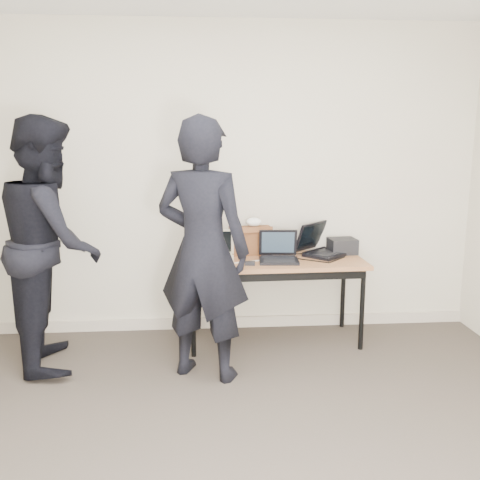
{
  "coord_description": "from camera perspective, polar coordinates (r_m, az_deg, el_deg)",
  "views": [
    {
      "loc": [
        -0.21,
        -2.43,
        1.77
      ],
      "look_at": [
        0.1,
        1.6,
        0.95
      ],
      "focal_mm": 40.0,
      "sensor_mm": 36.0,
      "label": 1
    }
  ],
  "objects": [
    {
      "name": "laptop_beige",
      "position": [
        4.41,
        -2.72,
        -1.67
      ],
      "size": [
        0.33,
        0.33,
        0.26
      ],
      "rotation": [
        0.0,
        0.0,
        -0.07
      ],
      "color": "beige",
      "rests_on": "desk"
    },
    {
      "name": "desk",
      "position": [
        4.5,
        3.67,
        -2.85
      ],
      "size": [
        1.52,
        0.69,
        0.72
      ],
      "rotation": [
        0.0,
        0.0,
        0.03
      ],
      "color": "brown",
      "rests_on": "ground"
    },
    {
      "name": "laptop_center",
      "position": [
        4.45,
        4.13,
        -1.5
      ],
      "size": [
        0.34,
        0.33,
        0.25
      ],
      "rotation": [
        0.0,
        0.0,
        -0.08
      ],
      "color": "black",
      "rests_on": "desk"
    },
    {
      "name": "tissue",
      "position": [
        4.64,
        1.48,
        1.93
      ],
      "size": [
        0.14,
        0.11,
        0.08
      ],
      "primitive_type": "ellipsoid",
      "rotation": [
        0.0,
        0.0,
        0.07
      ],
      "color": "white",
      "rests_on": "leather_satchel"
    },
    {
      "name": "cables",
      "position": [
        4.49,
        5.69,
        -2.09
      ],
      "size": [
        0.99,
        0.41,
        0.01
      ],
      "rotation": [
        0.0,
        0.0,
        -0.15
      ],
      "color": "silver",
      "rests_on": "desk"
    },
    {
      "name": "baseboard",
      "position": [
        4.98,
        -1.72,
        -8.76
      ],
      "size": [
        4.5,
        0.03,
        0.1
      ],
      "primitive_type": "cube",
      "color": "#B5A896",
      "rests_on": "ground"
    },
    {
      "name": "person_observer",
      "position": [
        4.29,
        -19.51,
        -0.27
      ],
      "size": [
        0.9,
        1.05,
        1.9
      ],
      "primitive_type": "imported",
      "rotation": [
        0.0,
        0.0,
        1.79
      ],
      "color": "black",
      "rests_on": "ground"
    },
    {
      "name": "power_brick",
      "position": [
        4.3,
        1.07,
        -2.5
      ],
      "size": [
        0.09,
        0.06,
        0.03
      ],
      "primitive_type": "cube",
      "rotation": [
        0.0,
        0.0,
        -0.14
      ],
      "color": "black",
      "rests_on": "desk"
    },
    {
      "name": "person_typist",
      "position": [
        3.8,
        -3.99,
        -1.11
      ],
      "size": [
        0.81,
        0.69,
        1.89
      ],
      "primitive_type": "imported",
      "rotation": [
        0.0,
        0.0,
        2.73
      ],
      "color": "black",
      "rests_on": "ground"
    },
    {
      "name": "equipment_box",
      "position": [
        4.78,
        10.86,
        -0.63
      ],
      "size": [
        0.25,
        0.21,
        0.13
      ],
      "primitive_type": "cube",
      "rotation": [
        0.0,
        0.0,
        0.09
      ],
      "color": "black",
      "rests_on": "desk"
    },
    {
      "name": "leather_satchel",
      "position": [
        4.66,
        1.12,
        0.02
      ],
      "size": [
        0.38,
        0.21,
        0.25
      ],
      "rotation": [
        0.0,
        0.0,
        0.11
      ],
      "color": "brown",
      "rests_on": "desk"
    },
    {
      "name": "laptop_right",
      "position": [
        4.71,
        8.64,
        -0.78
      ],
      "size": [
        0.52,
        0.52,
        0.27
      ],
      "rotation": [
        0.0,
        0.0,
        0.76
      ],
      "color": "black",
      "rests_on": "desk"
    },
    {
      "name": "room",
      "position": [
        2.48,
        0.51,
        1.68
      ],
      "size": [
        4.6,
        4.6,
        2.8
      ],
      "color": "#3E362F",
      "rests_on": "ground"
    }
  ]
}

